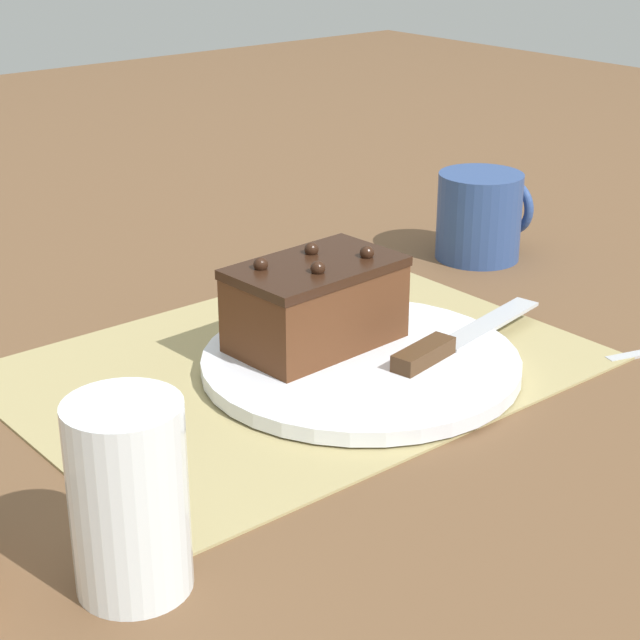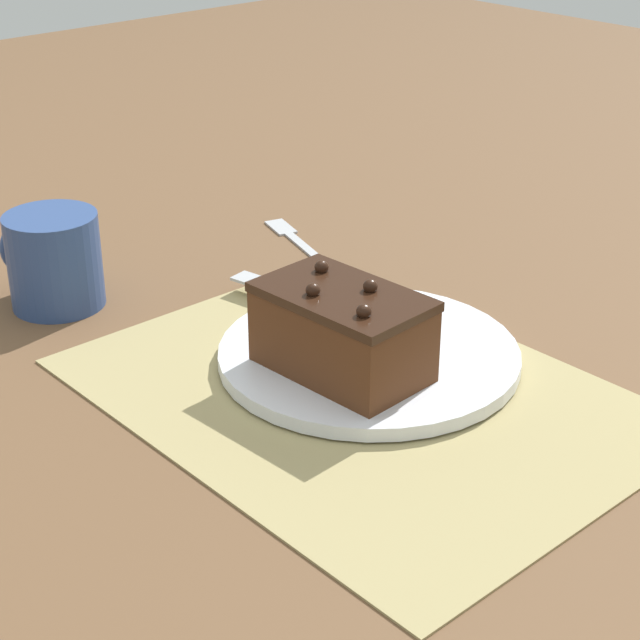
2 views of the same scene
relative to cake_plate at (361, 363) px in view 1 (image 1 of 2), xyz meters
The scene contains 7 objects.
ground_plane 0.06m from the cake_plate, 127.00° to the left, with size 3.00×3.00×0.00m, color brown.
placemat_woven 0.05m from the cake_plate, 127.00° to the left, with size 0.46×0.34×0.00m, color tan.
cake_plate is the anchor object (origin of this frame).
chocolate_cake 0.06m from the cake_plate, 105.38° to the left, with size 0.14×0.09×0.08m.
serving_knife 0.07m from the cake_plate, 28.41° to the right, with size 0.20×0.06×0.01m.
drinking_glass 0.32m from the cake_plate, 155.87° to the right, with size 0.07×0.07×0.12m.
coffee_mug 0.32m from the cake_plate, 25.31° to the left, with size 0.10×0.09×0.09m.
Camera 1 is at (-0.50, -0.63, 0.38)m, focal length 60.00 mm.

